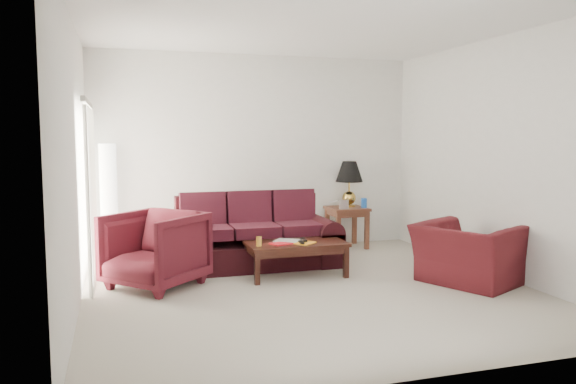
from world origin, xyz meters
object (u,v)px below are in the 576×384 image
at_px(floor_lamp, 109,202).
at_px(armchair_left, 155,250).
at_px(sofa, 253,232).
at_px(armchair_right, 468,254).
at_px(coffee_table, 296,259).
at_px(end_table, 347,227).

relative_size(floor_lamp, armchair_left, 1.72).
xyz_separation_m(sofa, armchair_right, (2.26, -1.59, -0.12)).
relative_size(floor_lamp, coffee_table, 1.35).
bearing_deg(end_table, armchair_left, -153.67).
height_order(armchair_left, coffee_table, armchair_left).
distance_m(armchair_left, armchair_right, 3.71).
xyz_separation_m(sofa, floor_lamp, (-1.85, 0.91, 0.37)).
bearing_deg(armchair_right, armchair_left, 49.53).
relative_size(sofa, end_table, 3.62).
height_order(armchair_right, coffee_table, armchair_right).
distance_m(sofa, armchair_left, 1.49).
bearing_deg(end_table, floor_lamp, 179.20).
bearing_deg(end_table, sofa, -153.65).
distance_m(end_table, armchair_left, 3.42).
bearing_deg(armchair_left, end_table, 72.40).
xyz_separation_m(end_table, floor_lamp, (-3.58, 0.05, 0.52)).
distance_m(sofa, end_table, 1.94).
bearing_deg(armchair_left, sofa, 72.37).
relative_size(armchair_left, coffee_table, 0.79).
distance_m(sofa, floor_lamp, 2.09).
relative_size(sofa, armchair_left, 2.37).
xyz_separation_m(sofa, end_table, (1.73, 0.86, -0.15)).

